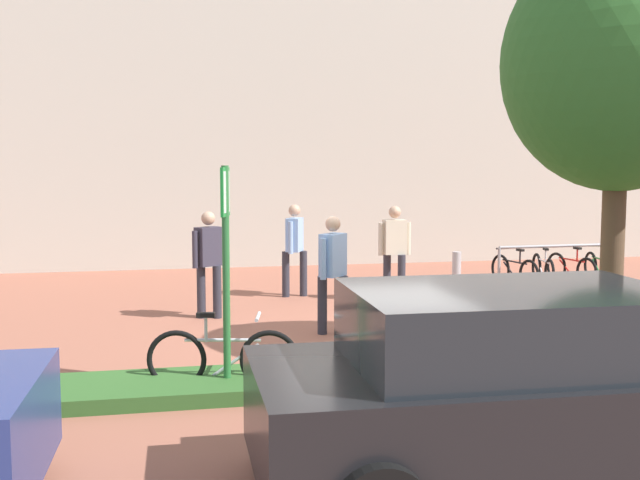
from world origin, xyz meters
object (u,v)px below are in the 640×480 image
car_black_suv (528,389)px  bollard_steel (456,277)px  parking_sign_post (226,245)px  person_suited_dark (209,257)px  person_shirt_blue (333,267)px  person_shirt_white (394,247)px  tree_sidewalk (619,64)px  person_casual_tan (295,244)px  bike_at_sign (223,358)px  bike_rack_cluster (557,268)px

car_black_suv → bollard_steel: bearing=72.3°
parking_sign_post → person_suited_dark: 4.14m
person_shirt_blue → person_shirt_white: 2.96m
tree_sidewalk → person_suited_dark: 6.63m
person_casual_tan → person_suited_dark: size_ratio=1.00×
tree_sidewalk → car_black_suv: 4.99m
person_casual_tan → car_black_suv: (0.34, -8.72, -0.23)m
person_shirt_white → car_black_suv: 8.03m
person_shirt_blue → person_shirt_white: (1.68, 2.44, 0.00)m
tree_sidewalk → person_shirt_white: bearing=104.9°
parking_sign_post → person_casual_tan: parking_sign_post is taller
parking_sign_post → bike_at_sign: 1.26m
bollard_steel → person_shirt_white: bearing=165.5°
tree_sidewalk → person_suited_dark: bearing=140.1°
person_suited_dark → car_black_suv: size_ratio=0.40×
car_black_suv → tree_sidewalk: bearing=49.6°
tree_sidewalk → person_shirt_blue: 4.64m
bike_at_sign → person_shirt_white: (3.45, 4.90, 0.63)m
bollard_steel → person_casual_tan: bearing=158.6°
person_casual_tan → tree_sidewalk: bearing=-62.1°
person_suited_dark → bike_rack_cluster: bearing=15.7°
bollard_steel → person_shirt_blue: (-2.76, -2.16, 0.53)m
parking_sign_post → person_suited_dark: (0.04, 4.10, -0.62)m
car_black_suv → person_shirt_white: bearing=80.3°
person_casual_tan → person_shirt_white: bearing=-25.5°
parking_sign_post → person_casual_tan: bearing=73.5°
tree_sidewalk → bike_rack_cluster: (2.53, 5.91, -3.30)m
parking_sign_post → tree_sidewalk: bearing=2.4°
person_shirt_blue → person_shirt_white: size_ratio=1.00×
person_shirt_blue → bollard_steel: bearing=38.1°
person_suited_dark → person_shirt_white: (3.37, 0.92, 0.00)m
person_casual_tan → person_suited_dark: same height
tree_sidewalk → bollard_steel: (-0.20, 4.54, -3.20)m
person_shirt_blue → car_black_suv: size_ratio=0.40×
bike_at_sign → parking_sign_post: bearing=-73.8°
bollard_steel → person_casual_tan: size_ratio=0.52×
tree_sidewalk → bike_rack_cluster: bearing=66.8°
parking_sign_post → bollard_steel: (4.50, 4.74, -1.15)m
parking_sign_post → bike_rack_cluster: bearing=40.2°
person_casual_tan → person_shirt_white: same height
tree_sidewalk → parking_sign_post: bearing=-177.6°
person_suited_dark → person_shirt_white: same height
bollard_steel → person_casual_tan: 3.02m
bike_rack_cluster → bollard_steel: size_ratio=2.95×
person_suited_dark → parking_sign_post: bearing=-90.6°
tree_sidewalk → car_black_suv: (-2.64, -3.10, -2.89)m
bike_rack_cluster → person_shirt_blue: person_shirt_blue is taller
bike_rack_cluster → bollard_steel: bearing=-153.3°
bollard_steel → person_suited_dark: (-4.45, -0.64, 0.53)m
bike_at_sign → person_suited_dark: (0.08, 3.98, 0.63)m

